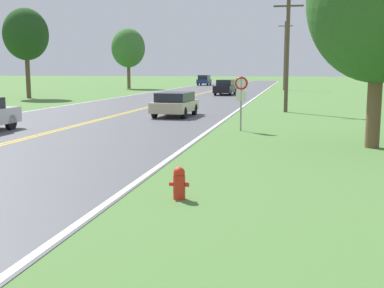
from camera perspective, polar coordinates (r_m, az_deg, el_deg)
name	(u,v)px	position (r m, az deg, el deg)	size (l,w,h in m)	color
fire_hydrant	(179,183)	(9.83, -1.53, -4.62)	(0.41, 0.25, 0.67)	red
traffic_sign	(241,90)	(20.81, 5.85, 6.38)	(0.60, 0.10, 2.35)	gray
utility_pole_midground	(287,53)	(30.63, 11.22, 10.59)	(1.80, 0.24, 7.05)	brown
utility_pole_far	(285,55)	(63.90, 10.95, 10.34)	(1.80, 0.24, 8.75)	brown
tree_left_verge	(26,35)	(47.61, -19.10, 12.16)	(4.09, 4.09, 8.20)	brown
tree_right_cluster	(128,48)	(68.50, -7.57, 11.21)	(4.66, 4.66, 8.31)	brown
car_champagne_hatchback_mid_near	(175,103)	(27.31, -2.02, 4.84)	(2.01, 3.92, 1.36)	black
car_black_sedan_mid_far	(225,87)	(51.17, 3.97, 6.73)	(1.93, 4.82, 1.59)	black
car_dark_blue_suv_receding	(204,80)	(82.53, 1.45, 7.61)	(1.87, 4.18, 1.73)	black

